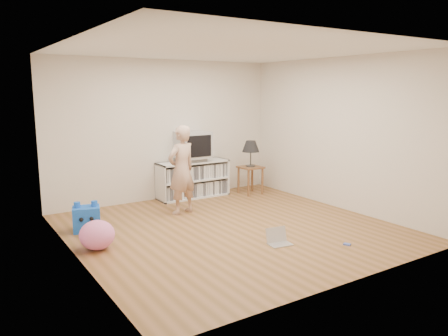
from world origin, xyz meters
TOP-DOWN VIEW (x-y plane):
  - ground at (0.00, 0.00)m, footprint 4.50×4.50m
  - walls at (0.00, 0.00)m, footprint 4.52×4.52m
  - ceiling at (0.00, 0.00)m, footprint 4.50×4.50m
  - media_unit at (0.46, 2.04)m, footprint 1.40×0.45m
  - dvd_deck at (0.46, 2.02)m, footprint 0.45×0.35m
  - crt_tv at (0.46, 2.02)m, footprint 0.60×0.53m
  - side_table at (1.56, 1.65)m, footprint 0.42×0.42m
  - table_lamp at (1.56, 1.65)m, footprint 0.34×0.34m
  - person at (-0.24, 1.13)m, footprint 0.61×0.48m
  - laptop at (0.16, -0.90)m, footprint 0.34×0.29m
  - playing_cards at (0.90, -1.44)m, footprint 0.09×0.11m
  - plush_blue at (-1.85, 1.05)m, footprint 0.45×0.40m
  - plush_pink at (-1.95, 0.21)m, footprint 0.58×0.58m

SIDE VIEW (x-z plane):
  - ground at x=0.00m, z-range 0.00..0.00m
  - playing_cards at x=0.90m, z-range 0.00..0.02m
  - laptop at x=0.16m, z-range -0.05..0.16m
  - plush_blue at x=-1.85m, z-range -0.03..0.41m
  - plush_pink at x=-1.95m, z-range 0.00..0.38m
  - media_unit at x=0.46m, z-range 0.00..0.70m
  - side_table at x=1.56m, z-range 0.14..0.69m
  - dvd_deck at x=0.46m, z-range 0.70..0.77m
  - person at x=-0.24m, z-range 0.00..1.48m
  - table_lamp at x=1.56m, z-range 0.68..1.20m
  - crt_tv at x=0.46m, z-range 0.77..1.27m
  - walls at x=0.00m, z-range 0.00..2.60m
  - ceiling at x=0.00m, z-range 2.60..2.60m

